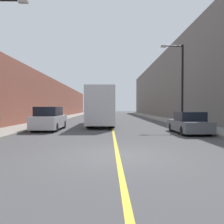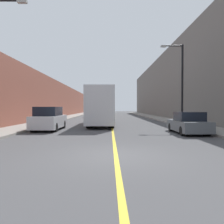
% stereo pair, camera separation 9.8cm
% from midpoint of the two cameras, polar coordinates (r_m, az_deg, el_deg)
% --- Properties ---
extents(ground_plane, '(200.00, 200.00, 0.00)m').
position_cam_midpoint_polar(ground_plane, '(8.35, 1.13, -11.30)').
color(ground_plane, '#474749').
extents(sidewalk_left, '(2.72, 72.00, 0.16)m').
position_cam_midpoint_polar(sidewalk_left, '(38.90, -11.83, -1.37)').
color(sidewalk_left, gray).
rests_on(sidewalk_left, ground).
extents(sidewalk_right, '(2.72, 72.00, 0.16)m').
position_cam_midpoint_polar(sidewalk_right, '(39.01, 10.93, -1.36)').
color(sidewalk_right, gray).
rests_on(sidewalk_right, ground).
extents(building_row_left, '(4.00, 72.00, 6.31)m').
position_cam_midpoint_polar(building_row_left, '(39.66, -16.62, 3.10)').
color(building_row_left, brown).
rests_on(building_row_left, ground).
extents(building_row_right, '(4.00, 72.00, 11.29)m').
position_cam_midpoint_polar(building_row_right, '(39.98, 15.71, 6.67)').
color(building_row_right, '#66605B').
rests_on(building_row_right, ground).
extents(road_center_line, '(0.16, 72.00, 0.01)m').
position_cam_midpoint_polar(road_center_line, '(38.19, -0.43, -1.51)').
color(road_center_line, gold).
rests_on(road_center_line, ground).
extents(bus, '(2.47, 10.60, 3.61)m').
position_cam_midpoint_polar(bus, '(22.41, -2.81, 1.50)').
color(bus, silver).
rests_on(bus, ground).
extents(parked_suv_left, '(1.90, 4.64, 1.86)m').
position_cam_midpoint_polar(parked_suv_left, '(18.10, -16.18, -1.84)').
color(parked_suv_left, silver).
rests_on(parked_suv_left, ground).
extents(car_right_near, '(1.87, 4.21, 1.50)m').
position_cam_midpoint_polar(car_right_near, '(16.05, 19.22, -2.91)').
color(car_right_near, '#51565B').
rests_on(car_right_near, ground).
extents(street_lamp_right, '(2.16, 0.24, 7.54)m').
position_cam_midpoint_polar(street_lamp_right, '(21.76, 17.37, 8.00)').
color(street_lamp_right, black).
rests_on(street_lamp_right, sidewalk_right).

